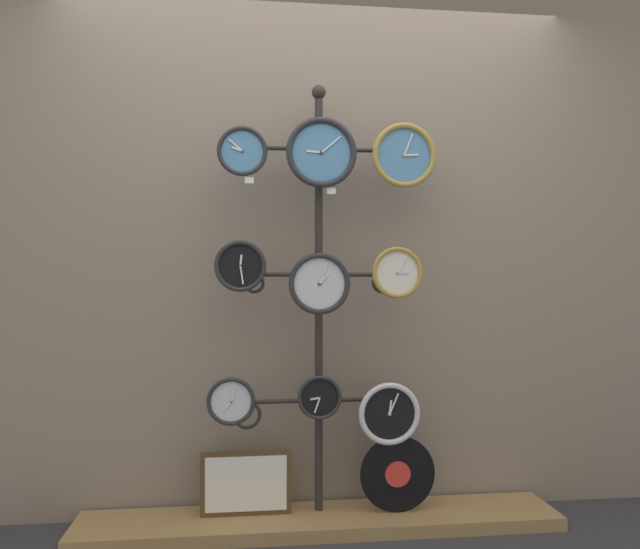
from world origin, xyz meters
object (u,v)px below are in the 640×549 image
at_px(clock_bottom_right, 389,414).
at_px(picture_frame, 246,483).
at_px(display_stand, 319,363).
at_px(clock_top_right, 404,155).
at_px(clock_middle_right, 397,273).
at_px(clock_top_left, 242,151).
at_px(clock_middle_left, 240,266).
at_px(clock_bottom_center, 320,397).
at_px(clock_middle_center, 319,284).
at_px(vinyl_record, 398,474).
at_px(clock_top_center, 322,153).
at_px(clock_bottom_left, 231,401).

relative_size(clock_bottom_right, picture_frame, 0.70).
bearing_deg(display_stand, picture_frame, -174.83).
bearing_deg(clock_top_right, clock_middle_right, -167.29).
distance_m(clock_top_left, clock_middle_right, 0.89).
height_order(clock_top_left, clock_middle_left, clock_top_left).
relative_size(clock_top_left, clock_top_right, 0.74).
bearing_deg(clock_top_right, display_stand, 167.20).
relative_size(clock_bottom_center, clock_bottom_right, 0.70).
bearing_deg(clock_middle_left, display_stand, 13.40).
distance_m(clock_top_left, clock_bottom_right, 1.36).
bearing_deg(clock_middle_center, clock_middle_left, 175.36).
bearing_deg(vinyl_record, clock_top_right, -20.44).
relative_size(clock_top_center, clock_bottom_right, 1.12).
bearing_deg(clock_top_center, clock_top_left, -179.25).
relative_size(display_stand, clock_bottom_center, 10.12).
height_order(clock_middle_left, vinyl_record, clock_middle_left).
bearing_deg(clock_top_left, picture_frame, 76.41).
bearing_deg(clock_top_center, display_stand, 90.66).
xyz_separation_m(clock_top_center, clock_bottom_left, (-0.41, -0.01, -1.11)).
relative_size(clock_top_left, clock_middle_center, 0.81).
relative_size(clock_bottom_left, clock_bottom_right, 0.75).
bearing_deg(vinyl_record, clock_top_center, -175.98).
bearing_deg(picture_frame, display_stand, 5.17).
xyz_separation_m(clock_bottom_right, vinyl_record, (0.04, 0.02, -0.28)).
bearing_deg(vinyl_record, clock_middle_right, -108.18).
bearing_deg(picture_frame, clock_middle_right, -5.43).
bearing_deg(clock_bottom_center, clock_middle_right, -1.26).
bearing_deg(clock_bottom_right, clock_top_left, -178.95).
bearing_deg(clock_middle_center, clock_bottom_center, 81.21).
xyz_separation_m(clock_top_right, clock_bottom_center, (-0.39, -0.00, -1.11)).
bearing_deg(clock_middle_left, clock_bottom_center, -0.22).
bearing_deg(clock_top_left, clock_bottom_center, 3.09).
relative_size(display_stand, picture_frame, 4.97).
xyz_separation_m(clock_top_center, clock_middle_left, (-0.37, 0.02, -0.52)).
height_order(clock_middle_left, picture_frame, clock_middle_left).
xyz_separation_m(display_stand, vinyl_record, (0.36, -0.08, -0.51)).
relative_size(clock_middle_center, clock_bottom_left, 1.30).
bearing_deg(clock_top_right, clock_top_center, -177.88).
relative_size(clock_bottom_left, vinyl_record, 0.61).
bearing_deg(picture_frame, clock_bottom_left, -129.43).
bearing_deg(vinyl_record, clock_middle_left, -179.24).
bearing_deg(clock_bottom_right, clock_bottom_center, 178.82).
relative_size(clock_middle_center, clock_middle_right, 1.17).
relative_size(clock_top_right, clock_bottom_left, 1.41).
bearing_deg(clock_top_left, display_stand, 16.74).
bearing_deg(picture_frame, vinyl_record, -3.84).
distance_m(display_stand, clock_top_left, 1.03).
bearing_deg(clock_top_center, clock_middle_right, 1.03).
height_order(clock_top_right, clock_bottom_right, clock_top_right).
xyz_separation_m(display_stand, clock_bottom_left, (-0.40, -0.11, -0.15)).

